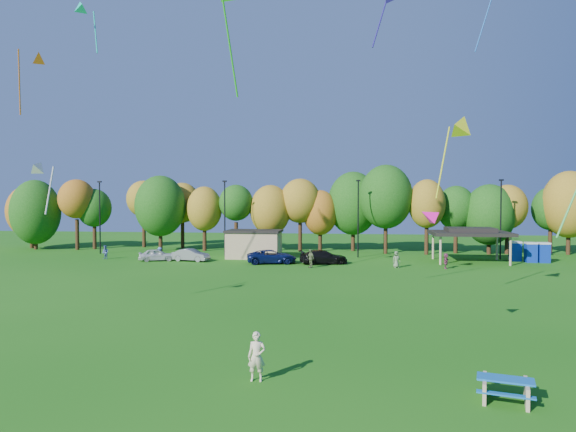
# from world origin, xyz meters

# --- Properties ---
(ground) EXTENTS (160.00, 160.00, 0.00)m
(ground) POSITION_xyz_m (0.00, 0.00, 0.00)
(ground) COLOR #19600F
(ground) RESTS_ON ground
(tree_line) EXTENTS (93.57, 10.55, 11.15)m
(tree_line) POSITION_xyz_m (-1.03, 45.51, 5.91)
(tree_line) COLOR black
(tree_line) RESTS_ON ground
(lamp_posts) EXTENTS (64.50, 0.25, 9.09)m
(lamp_posts) POSITION_xyz_m (2.00, 40.00, 4.90)
(lamp_posts) COLOR black
(lamp_posts) RESTS_ON ground
(utility_building) EXTENTS (6.30, 4.30, 3.25)m
(utility_building) POSITION_xyz_m (-10.00, 38.00, 1.64)
(utility_building) COLOR tan
(utility_building) RESTS_ON ground
(pavilion) EXTENTS (8.20, 6.20, 3.77)m
(pavilion) POSITION_xyz_m (14.00, 37.00, 3.23)
(pavilion) COLOR tan
(pavilion) RESTS_ON ground
(porta_potties) EXTENTS (3.75, 2.23, 2.18)m
(porta_potties) POSITION_xyz_m (20.55, 38.07, 1.10)
(porta_potties) COLOR #0C2DA2
(porta_potties) RESTS_ON ground
(picnic_table) EXTENTS (2.15, 1.93, 0.80)m
(picnic_table) POSITION_xyz_m (6.61, -2.37, 0.46)
(picnic_table) COLOR tan
(picnic_table) RESTS_ON ground
(kite_flyer) EXTENTS (0.70, 0.48, 1.88)m
(kite_flyer) POSITION_xyz_m (-2.20, -1.53, 0.94)
(kite_flyer) COLOR beige
(kite_flyer) RESTS_ON ground
(car_a) EXTENTS (4.26, 2.82, 1.35)m
(car_a) POSITION_xyz_m (-20.15, 33.84, 0.67)
(car_a) COLOR silver
(car_a) RESTS_ON ground
(car_b) EXTENTS (4.30, 2.14, 1.36)m
(car_b) POSITION_xyz_m (-16.33, 34.06, 0.68)
(car_b) COLOR gray
(car_b) RESTS_ON ground
(car_c) EXTENTS (5.69, 3.58, 1.47)m
(car_c) POSITION_xyz_m (-7.16, 33.16, 0.73)
(car_c) COLOR #0C174C
(car_c) RESTS_ON ground
(car_d) EXTENTS (5.45, 3.37, 1.47)m
(car_d) POSITION_xyz_m (-1.67, 33.46, 0.74)
(car_d) COLOR black
(car_d) RESTS_ON ground
(far_person_0) EXTENTS (0.78, 1.49, 1.54)m
(far_person_0) POSITION_xyz_m (10.52, 31.40, 0.77)
(far_person_0) COLOR #873859
(far_person_0) RESTS_ON ground
(far_person_1) EXTENTS (1.09, 0.76, 1.54)m
(far_person_1) POSITION_xyz_m (-19.79, 33.76, 0.77)
(far_person_1) COLOR #4A65A4
(far_person_1) RESTS_ON ground
(far_person_3) EXTENTS (0.92, 0.82, 1.55)m
(far_person_3) POSITION_xyz_m (-26.61, 34.67, 0.78)
(far_person_3) COLOR #5268B6
(far_person_3) RESTS_ON ground
(far_person_4) EXTENTS (0.94, 0.77, 1.65)m
(far_person_4) POSITION_xyz_m (5.73, 31.50, 0.82)
(far_person_4) COLOR #677F57
(far_person_4) RESTS_ON ground
(far_person_5) EXTENTS (1.06, 1.10, 1.85)m
(far_person_5) POSITION_xyz_m (-2.78, 30.35, 0.92)
(far_person_5) COLOR #667548
(far_person_5) RESTS_ON ground
(kite_0) EXTENTS (2.64, 3.18, 5.58)m
(kite_0) POSITION_xyz_m (8.02, 12.44, 11.49)
(kite_0) COLOR #CBD916
(kite_2) EXTENTS (0.97, 2.08, 3.36)m
(kite_2) POSITION_xyz_m (-16.40, 6.81, 8.71)
(kite_2) COLOR #BDBDBD
(kite_3) EXTENTS (1.12, 0.93, 1.05)m
(kite_3) POSITION_xyz_m (4.87, 3.96, 6.14)
(kite_3) COLOR #FF0E96
(kite_10) EXTENTS (2.18, 2.92, 5.32)m
(kite_10) POSITION_xyz_m (-23.36, 17.56, 18.01)
(kite_10) COLOR #D95E16
(kite_14) EXTENTS (2.14, 2.51, 4.45)m
(kite_14) POSITION_xyz_m (-20.36, 18.79, 22.35)
(kite_14) COLOR #0CBDA1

